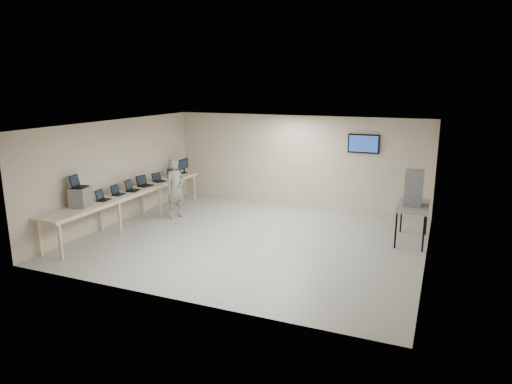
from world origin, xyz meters
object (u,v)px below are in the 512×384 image
at_px(equipment_box, 80,197).
at_px(side_table, 413,208).
at_px(workbench, 132,193).
at_px(soldier, 175,189).

relative_size(equipment_box, side_table, 0.31).
distance_m(workbench, equipment_box, 1.83).
bearing_deg(soldier, side_table, -67.94).
bearing_deg(equipment_box, side_table, 9.90).
relative_size(equipment_box, soldier, 0.27).
distance_m(workbench, soldier, 1.21).
bearing_deg(workbench, side_table, 10.55).
height_order(workbench, side_table, side_table).
xyz_separation_m(equipment_box, side_table, (7.25, 3.14, -0.30)).
relative_size(workbench, soldier, 3.53).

